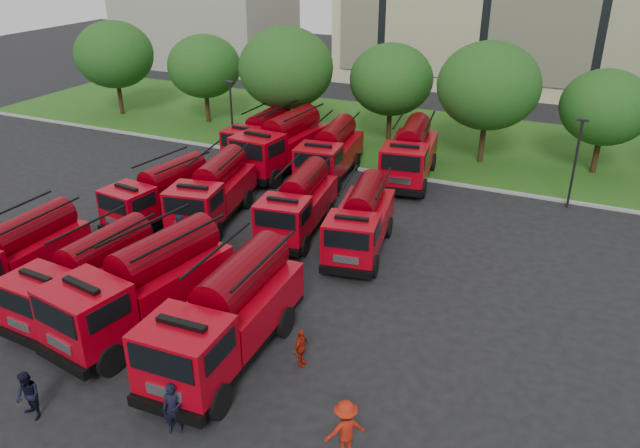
# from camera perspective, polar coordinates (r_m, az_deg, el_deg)

# --- Properties ---
(ground) EXTENTS (140.00, 140.00, 0.00)m
(ground) POSITION_cam_1_polar(r_m,az_deg,el_deg) (26.21, -9.08, -7.88)
(ground) COLOR black
(ground) RESTS_ON ground
(lawn) EXTENTS (70.00, 16.00, 0.12)m
(lawn) POSITION_cam_1_polar(r_m,az_deg,el_deg) (47.91, 8.17, 7.88)
(lawn) COLOR #245316
(lawn) RESTS_ON ground
(curb) EXTENTS (70.00, 0.30, 0.14)m
(curb) POSITION_cam_1_polar(r_m,az_deg,el_deg) (40.60, 4.77, 4.85)
(curb) COLOR gray
(curb) RESTS_ON ground
(side_building) EXTENTS (18.00, 12.00, 10.00)m
(side_building) POSITION_cam_1_polar(r_m,az_deg,el_deg) (75.84, -10.39, 17.96)
(side_building) COLOR gray
(side_building) RESTS_ON ground
(tree_0) EXTENTS (6.30, 6.30, 7.70)m
(tree_0) POSITION_cam_1_polar(r_m,az_deg,el_deg) (55.06, -18.30, 14.49)
(tree_0) COLOR #382314
(tree_0) RESTS_ON ground
(tree_1) EXTENTS (5.71, 5.71, 6.98)m
(tree_1) POSITION_cam_1_polar(r_m,az_deg,el_deg) (50.97, -10.54, 13.99)
(tree_1) COLOR #382314
(tree_1) RESTS_ON ground
(tree_2) EXTENTS (6.72, 6.72, 8.22)m
(tree_2) POSITION_cam_1_polar(r_m,az_deg,el_deg) (45.45, -3.12, 14.05)
(tree_2) COLOR #382314
(tree_2) RESTS_ON ground
(tree_3) EXTENTS (5.88, 5.88, 7.19)m
(tree_3) POSITION_cam_1_polar(r_m,az_deg,el_deg) (45.17, 6.53, 12.99)
(tree_3) COLOR #382314
(tree_3) RESTS_ON ground
(tree_4) EXTENTS (6.55, 6.55, 8.01)m
(tree_4) POSITION_cam_1_polar(r_m,az_deg,el_deg) (41.99, 15.16, 12.10)
(tree_4) COLOR #382314
(tree_4) RESTS_ON ground
(tree_5) EXTENTS (5.46, 5.46, 6.68)m
(tree_5) POSITION_cam_1_polar(r_m,az_deg,el_deg) (42.62, 24.64, 9.67)
(tree_5) COLOR #382314
(tree_5) RESTS_ON ground
(lamp_post_0) EXTENTS (0.60, 0.25, 5.11)m
(lamp_post_0) POSITION_cam_1_polar(r_m,az_deg,el_deg) (43.38, -8.09, 9.95)
(lamp_post_0) COLOR black
(lamp_post_0) RESTS_ON ground
(lamp_post_1) EXTENTS (0.60, 0.25, 5.11)m
(lamp_post_1) POSITION_cam_1_polar(r_m,az_deg,el_deg) (36.94, 22.35, 5.55)
(lamp_post_1) COLOR black
(lamp_post_1) RESTS_ON ground
(fire_truck_0) EXTENTS (2.60, 6.91, 3.13)m
(fire_truck_0) POSITION_cam_1_polar(r_m,az_deg,el_deg) (29.78, -26.14, -2.58)
(fire_truck_0) COLOR black
(fire_truck_0) RESTS_ON ground
(fire_truck_1) EXTENTS (2.90, 7.04, 3.14)m
(fire_truck_1) POSITION_cam_1_polar(r_m,az_deg,el_deg) (26.96, -20.41, -4.38)
(fire_truck_1) COLOR black
(fire_truck_1) RESTS_ON ground
(fire_truck_2) EXTENTS (3.93, 8.15, 3.56)m
(fire_truck_2) POSITION_cam_1_polar(r_m,az_deg,el_deg) (25.10, -15.82, -5.42)
(fire_truck_2) COLOR black
(fire_truck_2) RESTS_ON ground
(fire_truck_3) EXTENTS (3.11, 7.94, 3.57)m
(fire_truck_3) POSITION_cam_1_polar(r_m,az_deg,el_deg) (22.65, -8.52, -8.25)
(fire_truck_3) COLOR black
(fire_truck_3) RESTS_ON ground
(fire_truck_4) EXTENTS (3.13, 6.87, 3.02)m
(fire_truck_4) POSITION_cam_1_polar(r_m,az_deg,el_deg) (34.24, -14.35, 2.74)
(fire_truck_4) COLOR black
(fire_truck_4) RESTS_ON ground
(fire_truck_5) EXTENTS (3.71, 7.45, 3.24)m
(fire_truck_5) POSITION_cam_1_polar(r_m,az_deg,el_deg) (33.63, -9.73, 2.98)
(fire_truck_5) COLOR black
(fire_truck_5) RESTS_ON ground
(fire_truck_6) EXTENTS (3.24, 7.07, 3.11)m
(fire_truck_6) POSITION_cam_1_polar(r_m,az_deg,el_deg) (31.84, -1.99, 1.89)
(fire_truck_6) COLOR black
(fire_truck_6) RESTS_ON ground
(fire_truck_7) EXTENTS (3.51, 7.13, 3.11)m
(fire_truck_7) POSITION_cam_1_polar(r_m,az_deg,el_deg) (30.02, 3.75, 0.34)
(fire_truck_7) COLOR black
(fire_truck_7) RESTS_ON ground
(fire_truck_8) EXTENTS (2.58, 6.87, 3.11)m
(fire_truck_8) POSITION_cam_1_polar(r_m,az_deg,el_deg) (42.87, -5.35, 8.06)
(fire_truck_8) COLOR black
(fire_truck_8) RESTS_ON ground
(fire_truck_9) EXTENTS (3.43, 8.12, 3.60)m
(fire_truck_9) POSITION_cam_1_polar(r_m,az_deg,el_deg) (40.34, -3.53, 7.38)
(fire_truck_9) COLOR black
(fire_truck_9) RESTS_ON ground
(fire_truck_10) EXTENTS (3.34, 7.51, 3.31)m
(fire_truck_10) POSITION_cam_1_polar(r_m,az_deg,el_deg) (39.04, 0.96, 6.57)
(fire_truck_10) COLOR black
(fire_truck_10) RESTS_ON ground
(fire_truck_11) EXTENTS (3.67, 7.85, 3.44)m
(fire_truck_11) POSITION_cam_1_polar(r_m,az_deg,el_deg) (39.10, 8.24, 6.44)
(fire_truck_11) COLOR black
(fire_truck_11) RESTS_ON ground
(firefighter_0) EXTENTS (0.81, 0.75, 1.81)m
(firefighter_0) POSITION_cam_1_polar(r_m,az_deg,el_deg) (21.06, -13.02, -17.96)
(firefighter_0) COLOR black
(firefighter_0) RESTS_ON ground
(firefighter_1) EXTENTS (0.93, 0.64, 1.73)m
(firefighter_1) POSITION_cam_1_polar(r_m,az_deg,el_deg) (22.95, -24.72, -15.75)
(firefighter_1) COLOR black
(firefighter_1) RESTS_ON ground
(firefighter_2) EXTENTS (0.54, 0.90, 1.48)m
(firefighter_2) POSITION_cam_1_polar(r_m,az_deg,el_deg) (23.07, -1.73, -12.72)
(firefighter_2) COLOR maroon
(firefighter_2) RESTS_ON ground
(firefighter_4) EXTENTS (1.04, 0.90, 1.78)m
(firefighter_4) POSITION_cam_1_polar(r_m,az_deg,el_deg) (31.62, -12.41, -2.03)
(firefighter_4) COLOR black
(firefighter_4) RESTS_ON ground
(firefighter_5) EXTENTS (1.51, 0.90, 1.52)m
(firefighter_5) POSITION_cam_1_polar(r_m,az_deg,el_deg) (28.98, 2.71, -4.08)
(firefighter_5) COLOR maroon
(firefighter_5) RESTS_ON ground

